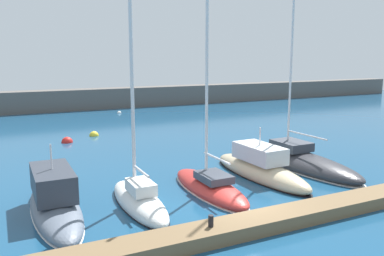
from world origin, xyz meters
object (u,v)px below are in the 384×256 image
(motorboat_slate_nearest, at_px, (55,201))
(dock_bollard, at_px, (211,221))
(sailboat_white_second, at_px, (139,198))
(motorboat_sand_fourth, at_px, (260,168))
(mooring_buoy_red, at_px, (67,142))
(mooring_buoy_yellow, at_px, (94,136))
(sailboat_charcoal_fifth, at_px, (295,159))
(mooring_buoy_white, at_px, (119,113))
(sailboat_red_third, at_px, (210,186))

(motorboat_slate_nearest, height_order, dock_bollard, motorboat_slate_nearest)
(sailboat_white_second, height_order, motorboat_sand_fourth, sailboat_white_second)
(mooring_buoy_red, xyz_separation_m, mooring_buoy_yellow, (2.51, 1.73, 0.00))
(motorboat_slate_nearest, bearing_deg, mooring_buoy_red, -10.71)
(motorboat_slate_nearest, height_order, mooring_buoy_yellow, motorboat_slate_nearest)
(motorboat_slate_nearest, xyz_separation_m, mooring_buoy_red, (2.88, 14.65, -0.51))
(dock_bollard, bearing_deg, sailboat_white_second, 105.66)
(sailboat_white_second, bearing_deg, mooring_buoy_yellow, -5.80)
(sailboat_charcoal_fifth, bearing_deg, sailboat_white_second, 100.88)
(motorboat_slate_nearest, height_order, sailboat_charcoal_fifth, sailboat_charcoal_fifth)
(sailboat_white_second, xyz_separation_m, mooring_buoy_yellow, (1.83, 17.30, -0.40))
(sailboat_white_second, relative_size, mooring_buoy_white, 26.28)
(motorboat_slate_nearest, xyz_separation_m, motorboat_sand_fourth, (11.20, 0.45, -0.04))
(motorboat_sand_fourth, xyz_separation_m, mooring_buoy_yellow, (-5.81, 15.92, -0.46))
(mooring_buoy_yellow, bearing_deg, motorboat_sand_fourth, -69.95)
(sailboat_charcoal_fifth, relative_size, dock_bollard, 43.35)
(sailboat_red_third, height_order, mooring_buoy_white, sailboat_red_third)
(sailboat_charcoal_fifth, bearing_deg, dock_bollard, 123.67)
(mooring_buoy_red, bearing_deg, mooring_buoy_yellow, 34.52)
(motorboat_sand_fourth, relative_size, mooring_buoy_red, 9.10)
(motorboat_sand_fourth, distance_m, sailboat_charcoal_fifth, 3.60)
(sailboat_white_second, bearing_deg, dock_bollard, -164.09)
(mooring_buoy_white, height_order, dock_bollard, dock_bollard)
(dock_bollard, bearing_deg, mooring_buoy_white, 79.48)
(motorboat_slate_nearest, bearing_deg, sailboat_white_second, -104.18)
(sailboat_charcoal_fifth, xyz_separation_m, mooring_buoy_red, (-11.77, 13.17, -0.39))
(sailboat_charcoal_fifth, bearing_deg, mooring_buoy_yellow, 30.50)
(dock_bollard, bearing_deg, mooring_buoy_red, 95.51)
(sailboat_charcoal_fifth, bearing_deg, motorboat_slate_nearest, 94.41)
(sailboat_white_second, bearing_deg, sailboat_charcoal_fifth, -77.51)
(motorboat_slate_nearest, bearing_deg, motorboat_sand_fourth, -87.28)
(mooring_buoy_red, bearing_deg, mooring_buoy_white, 59.62)
(sailboat_charcoal_fifth, height_order, mooring_buoy_white, sailboat_charcoal_fifth)
(motorboat_slate_nearest, distance_m, sailboat_red_third, 7.39)
(motorboat_slate_nearest, distance_m, motorboat_sand_fourth, 11.21)
(motorboat_sand_fourth, xyz_separation_m, mooring_buoy_red, (-8.32, 14.20, -0.46))
(sailboat_white_second, relative_size, mooring_buoy_red, 15.39)
(motorboat_sand_fourth, relative_size, sailboat_charcoal_fifth, 0.42)
(motorboat_slate_nearest, xyz_separation_m, sailboat_charcoal_fifth, (14.65, 1.48, -0.12))
(sailboat_charcoal_fifth, bearing_deg, sailboat_red_third, 105.09)
(motorboat_slate_nearest, relative_size, sailboat_charcoal_fifth, 0.41)
(motorboat_slate_nearest, bearing_deg, sailboat_charcoal_fifth, -83.82)
(motorboat_slate_nearest, relative_size, sailboat_red_third, 0.69)
(sailboat_red_third, height_order, mooring_buoy_red, sailboat_red_third)
(motorboat_slate_nearest, distance_m, mooring_buoy_red, 14.94)
(mooring_buoy_yellow, bearing_deg, dock_bollard, -91.51)
(sailboat_charcoal_fifth, height_order, dock_bollard, sailboat_charcoal_fifth)
(motorboat_slate_nearest, relative_size, mooring_buoy_white, 15.06)
(motorboat_sand_fourth, bearing_deg, mooring_buoy_white, -1.96)
(sailboat_charcoal_fifth, xyz_separation_m, dock_bollard, (-9.83, -6.89, 0.39))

